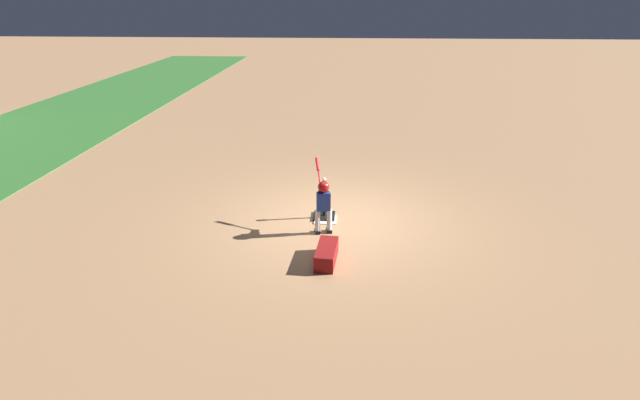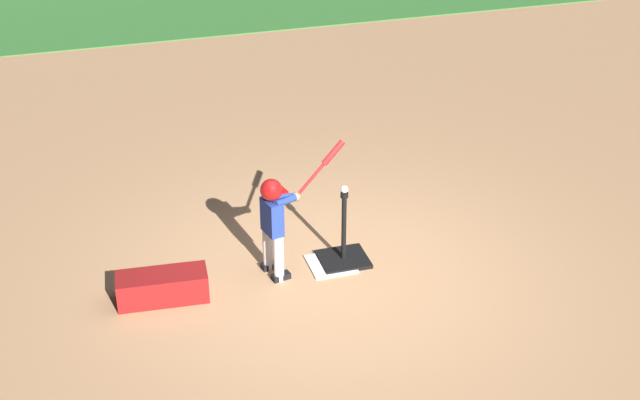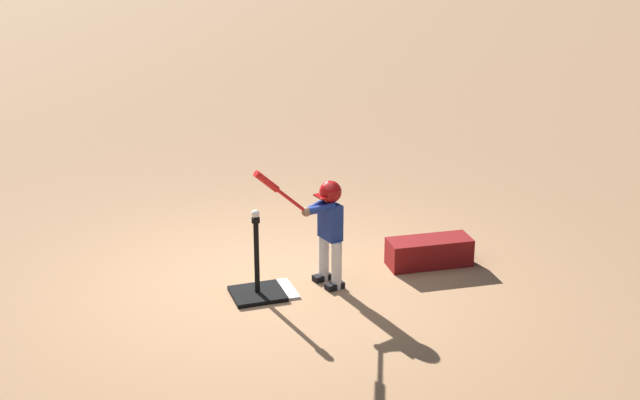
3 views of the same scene
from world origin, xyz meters
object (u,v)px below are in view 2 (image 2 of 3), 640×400
at_px(baseball, 344,189).
at_px(equipment_bag, 162,287).
at_px(batter_child, 276,214).
at_px(batting_tee, 343,253).

bearing_deg(baseball, equipment_bag, -175.58).
bearing_deg(batter_child, batting_tee, 1.43).
relative_size(batting_tee, baseball, 10.54).
relative_size(batter_child, equipment_bag, 1.52).
xyz_separation_m(baseball, equipment_bag, (-1.82, -0.14, -0.68)).
xyz_separation_m(batter_child, baseball, (0.69, 0.02, 0.15)).
relative_size(batting_tee, equipment_bag, 0.93).
bearing_deg(equipment_bag, baseball, 8.85).
height_order(batting_tee, batter_child, batter_child).
height_order(batting_tee, baseball, baseball).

